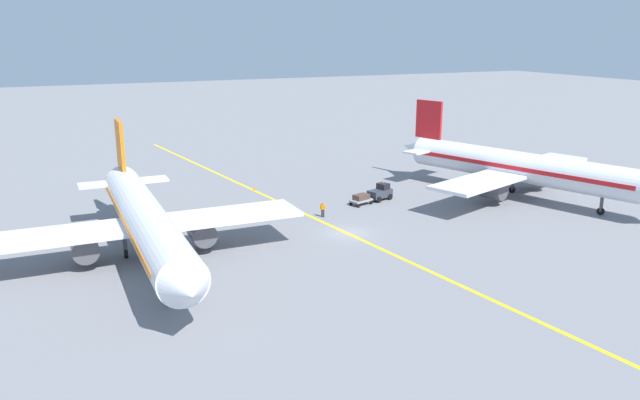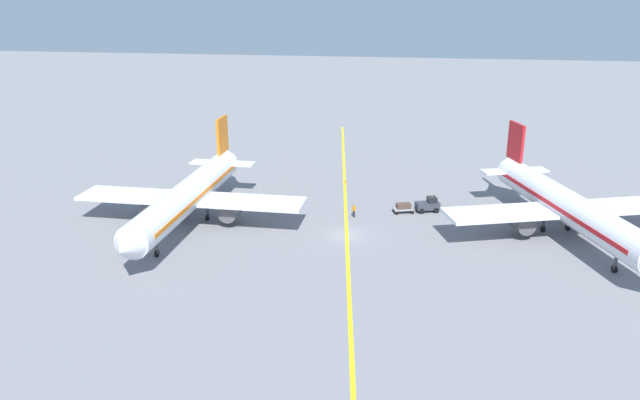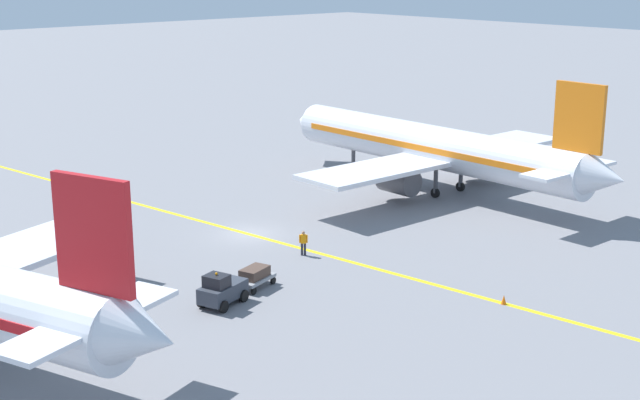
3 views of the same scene
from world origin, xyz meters
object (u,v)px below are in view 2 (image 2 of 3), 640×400
airplane_adjacent_stand (189,195)px  baggage_cart_trailing (403,207)px  airplane_at_gate (566,206)px  baggage_tug_dark (428,205)px  ground_crew_worker (354,210)px  traffic_cone_mid_apron (564,212)px  traffic_cone_near_nose (345,181)px

airplane_adjacent_stand → baggage_cart_trailing: airplane_adjacent_stand is taller
airplane_at_gate → airplane_adjacent_stand: bearing=4.0°
baggage_tug_dark → baggage_cart_trailing: size_ratio=1.14×
baggage_tug_dark → airplane_adjacent_stand: bearing=17.7°
ground_crew_worker → traffic_cone_mid_apron: (-26.43, -5.38, -0.63)m
airplane_at_gate → airplane_adjacent_stand: 44.38m
ground_crew_worker → traffic_cone_near_nose: (2.83, -14.27, -0.63)m
airplane_adjacent_stand → traffic_cone_near_nose: (-16.71, -19.84, -3.43)m
airplane_adjacent_stand → traffic_cone_near_nose: 26.17m
airplane_adjacent_stand → ground_crew_worker: (-19.54, -5.57, -2.80)m
traffic_cone_near_nose → traffic_cone_mid_apron: (-29.26, 8.89, 0.00)m
baggage_cart_trailing → baggage_tug_dark: bearing=-162.3°
ground_crew_worker → airplane_at_gate: bearing=174.3°
baggage_cart_trailing → traffic_cone_near_nose: baggage_cart_trailing is taller
baggage_tug_dark → ground_crew_worker: baggage_tug_dark is taller
traffic_cone_near_nose → traffic_cone_mid_apron: same height
ground_crew_worker → traffic_cone_mid_apron: 26.98m
airplane_at_gate → airplane_adjacent_stand: (44.27, 3.12, 0.00)m
traffic_cone_mid_apron → airplane_adjacent_stand: bearing=13.4°
airplane_at_gate → baggage_cart_trailing: airplane_at_gate is taller
airplane_at_gate → baggage_cart_trailing: 19.51m
airplane_adjacent_stand → baggage_cart_trailing: size_ratio=12.21×
airplane_at_gate → ground_crew_worker: (24.73, -2.45, -2.80)m
airplane_at_gate → airplane_adjacent_stand: size_ratio=0.98×
baggage_tug_dark → baggage_cart_trailing: bearing=17.7°
traffic_cone_near_nose → traffic_cone_mid_apron: bearing=163.1°
airplane_adjacent_stand → traffic_cone_mid_apron: airplane_adjacent_stand is taller
airplane_at_gate → traffic_cone_mid_apron: 8.72m
airplane_at_gate → baggage_tug_dark: 16.85m
airplane_at_gate → traffic_cone_near_nose: size_ratio=62.87×
airplane_at_gate → traffic_cone_mid_apron: airplane_at_gate is taller
ground_crew_worker → baggage_tug_dark: bearing=-158.7°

